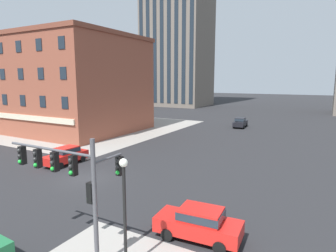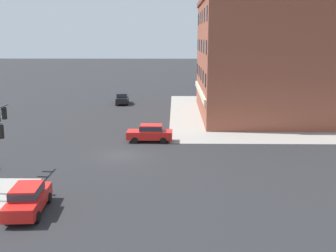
# 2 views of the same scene
# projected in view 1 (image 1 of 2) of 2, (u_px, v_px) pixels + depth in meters

# --- Properties ---
(ground_plane) EXTENTS (320.00, 320.00, 0.00)m
(ground_plane) POSITION_uv_depth(u_px,v_px,m) (86.00, 179.00, 23.78)
(ground_plane) COLOR #262628
(sidewalk_far_corner) EXTENTS (32.00, 32.00, 0.02)m
(sidewalk_far_corner) POSITION_uv_depth(u_px,v_px,m) (85.00, 126.00, 50.63)
(sidewalk_far_corner) COLOR gray
(sidewalk_far_corner) RESTS_ON ground
(traffic_signal_main) EXTENTS (5.53, 2.09, 5.75)m
(traffic_signal_main) POSITION_uv_depth(u_px,v_px,m) (74.00, 179.00, 12.77)
(traffic_signal_main) COLOR #4C4C51
(traffic_signal_main) RESTS_ON ground
(street_lamp_corner_near) EXTENTS (0.36, 0.36, 4.96)m
(street_lamp_corner_near) POSITION_uv_depth(u_px,v_px,m) (124.00, 201.00, 11.90)
(street_lamp_corner_near) COLOR black
(street_lamp_corner_near) RESTS_ON ground
(car_main_northbound_far) EXTENTS (4.51, 2.12, 1.68)m
(car_main_northbound_far) POSITION_uv_depth(u_px,v_px,m) (199.00, 222.00, 14.64)
(car_main_northbound_far) COLOR red
(car_main_northbound_far) RESTS_ON ground
(car_main_southbound_near) EXTENTS (1.95, 4.43, 1.68)m
(car_main_southbound_near) POSITION_uv_depth(u_px,v_px,m) (66.00, 155.00, 27.81)
(car_main_southbound_near) COLOR red
(car_main_southbound_near) RESTS_ON ground
(car_cross_eastbound) EXTENTS (2.11, 4.51, 1.68)m
(car_cross_eastbound) POSITION_uv_depth(u_px,v_px,m) (240.00, 122.00, 49.52)
(car_cross_eastbound) COLOR black
(car_cross_eastbound) RESTS_ON ground
(storefront_block_near_corner) EXTENTS (20.90, 17.71, 14.89)m
(storefront_block_near_corner) POSITION_uv_depth(u_px,v_px,m) (71.00, 84.00, 46.18)
(storefront_block_near_corner) COLOR brown
(storefront_block_near_corner) RESTS_ON ground
(residential_tower_skyline_left) EXTENTS (19.56, 15.91, 64.28)m
(residential_tower_skyline_left) POSITION_uv_depth(u_px,v_px,m) (178.00, 1.00, 87.95)
(residential_tower_skyline_left) COLOR #70665B
(residential_tower_skyline_left) RESTS_ON ground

